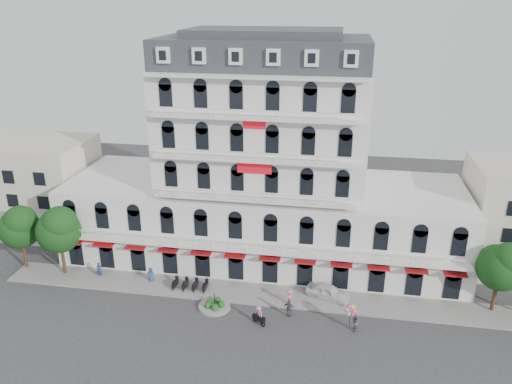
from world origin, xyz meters
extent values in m
plane|color=#38383A|center=(0.00, 0.00, 0.00)|extent=(120.00, 120.00, 0.00)
cube|color=gray|center=(0.00, 9.00, 0.08)|extent=(53.00, 4.00, 0.16)
cube|color=silver|center=(0.00, 18.00, 4.50)|extent=(45.00, 14.00, 9.00)
cube|color=silver|center=(0.00, 18.00, 15.50)|extent=(22.00, 12.00, 13.00)
cube|color=#2D3035|center=(0.00, 18.00, 23.50)|extent=(21.56, 11.76, 3.00)
cube|color=#2D3035|center=(0.00, 18.00, 25.40)|extent=(15.84, 8.64, 0.80)
cube|color=#AF151B|center=(0.00, 10.50, 3.50)|extent=(40.50, 1.00, 0.15)
cube|color=red|center=(0.00, 11.88, 13.00)|extent=(3.50, 0.10, 1.40)
cube|color=beige|center=(-30.00, 20.00, 6.00)|extent=(14.00, 10.00, 12.00)
cylinder|color=gray|center=(-3.00, 6.00, 0.12)|extent=(3.20, 3.20, 0.24)
cylinder|color=black|center=(-3.00, 6.00, 0.90)|extent=(0.08, 0.08, 1.40)
sphere|color=#1D501A|center=(-2.30, 6.00, 0.45)|extent=(0.70, 0.70, 0.70)
sphere|color=#1D501A|center=(-2.78, 6.66, 0.45)|extent=(0.70, 0.70, 0.70)
sphere|color=#1D501A|center=(-3.56, 6.42, 0.45)|extent=(0.70, 0.70, 0.70)
sphere|color=#1D501A|center=(-3.57, 5.60, 0.45)|extent=(0.70, 0.70, 0.70)
sphere|color=#1D501A|center=(-2.80, 5.33, 0.45)|extent=(0.70, 0.70, 0.70)
cylinder|color=#382314|center=(-26.00, 10.00, 1.76)|extent=(0.36, 0.36, 3.52)
sphere|color=#123B14|center=(-26.00, 10.00, 4.96)|extent=(4.48, 4.48, 4.48)
sphere|color=#123B14|center=(-25.50, 9.70, 6.00)|extent=(3.52, 3.52, 3.52)
sphere|color=#123B14|center=(-26.40, 10.30, 5.60)|extent=(3.20, 3.20, 3.20)
cylinder|color=#382314|center=(-21.00, 9.50, 1.87)|extent=(0.36, 0.36, 3.74)
sphere|color=#123B14|center=(-21.00, 9.50, 5.27)|extent=(4.76, 4.76, 4.76)
sphere|color=#123B14|center=(-20.50, 9.20, 6.38)|extent=(3.74, 3.74, 3.74)
sphere|color=#123B14|center=(-21.40, 9.80, 5.95)|extent=(3.40, 3.40, 3.40)
cylinder|color=#382314|center=(24.00, 10.00, 1.72)|extent=(0.36, 0.36, 3.43)
sphere|color=#123B14|center=(24.00, 10.00, 4.84)|extent=(4.37, 4.37, 4.37)
sphere|color=#123B14|center=(24.50, 9.70, 5.85)|extent=(3.43, 3.43, 3.43)
sphere|color=#123B14|center=(23.60, 10.30, 5.46)|extent=(3.12, 3.12, 3.12)
imported|color=white|center=(8.06, 9.50, 0.78)|extent=(4.90, 3.15, 1.55)
cube|color=black|center=(1.75, 4.15, 0.55)|extent=(1.40, 1.19, 0.35)
torus|color=black|center=(2.18, 3.81, 0.28)|extent=(0.55, 0.46, 0.60)
torus|color=black|center=(1.31, 4.48, 0.28)|extent=(0.55, 0.46, 0.60)
imported|color=pink|center=(1.75, 4.15, 1.18)|extent=(1.08, 1.01, 1.46)
imported|color=navy|center=(-10.93, 9.50, 0.86)|extent=(0.93, 0.70, 1.72)
imported|color=#4D4D53|center=(4.44, 5.79, 0.95)|extent=(1.20, 0.74, 1.90)
imported|color=#D5707F|center=(4.27, 7.69, 0.89)|extent=(1.31, 1.22, 1.77)
imported|color=navy|center=(-16.85, 9.50, 0.88)|extent=(0.75, 0.63, 1.76)
imported|color=#58595F|center=(10.58, 4.54, 0.90)|extent=(0.72, 0.90, 1.79)
cylinder|color=black|center=(10.18, 4.84, 1.00)|extent=(0.04, 0.04, 2.00)
sphere|color=#E54C99|center=(10.53, 4.84, 2.00)|extent=(0.44, 0.44, 0.44)
sphere|color=yellow|center=(10.35, 5.14, 2.21)|extent=(0.44, 0.44, 0.44)
sphere|color=#994CD8|center=(10.00, 5.14, 2.23)|extent=(0.44, 0.44, 0.44)
sphere|color=orange|center=(9.83, 4.83, 2.04)|extent=(0.44, 0.44, 0.44)
sphere|color=#4CB2E5|center=(10.01, 4.53, 1.81)|extent=(0.44, 0.44, 0.44)
sphere|color=#D8334C|center=(10.36, 4.54, 1.76)|extent=(0.44, 0.44, 0.44)
camera|label=1|loc=(8.08, -34.61, 28.94)|focal=35.00mm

